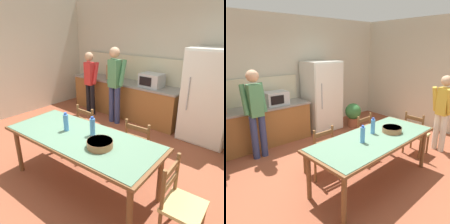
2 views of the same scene
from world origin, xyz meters
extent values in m
plane|color=brown|center=(0.00, 0.00, 0.00)|extent=(8.32, 8.32, 0.00)
cube|color=beige|center=(0.00, 2.66, 1.45)|extent=(6.52, 0.12, 2.90)
cube|color=brown|center=(-1.13, 2.23, 0.42)|extent=(3.02, 0.62, 0.85)
cube|color=gray|center=(-1.13, 2.23, 0.87)|extent=(3.06, 0.66, 0.04)
cube|color=#B7BCC1|center=(-1.81, 2.23, 0.87)|extent=(0.52, 0.38, 0.02)
cube|color=beige|center=(-1.13, 2.54, 1.19)|extent=(3.02, 0.03, 0.60)
cube|color=silver|center=(0.95, 2.20, 0.90)|extent=(0.90, 0.68, 1.81)
cube|color=silver|center=(0.95, 1.85, 0.90)|extent=(0.86, 0.02, 1.74)
cylinder|color=#A5AAB2|center=(0.68, 1.83, 0.99)|extent=(0.02, 0.02, 0.63)
cube|color=#B2B7BC|center=(-0.33, 2.21, 1.04)|extent=(0.50, 0.38, 0.30)
cube|color=black|center=(-0.38, 2.01, 1.04)|extent=(0.30, 0.01, 0.19)
cube|color=tan|center=(-1.51, 2.20, 1.07)|extent=(0.24, 0.16, 0.36)
cylinder|color=brown|center=(-0.87, -0.75, 0.37)|extent=(0.07, 0.07, 0.74)
cylinder|color=brown|center=(1.17, -0.62, 0.37)|extent=(0.07, 0.07, 0.74)
cylinder|color=brown|center=(-0.91, -0.04, 0.37)|extent=(0.07, 0.07, 0.74)
cylinder|color=brown|center=(1.12, 0.09, 0.37)|extent=(0.07, 0.07, 0.74)
cube|color=brown|center=(0.13, -0.33, 0.76)|extent=(2.30, 1.05, 0.04)
cube|color=#567A60|center=(0.13, -0.33, 0.78)|extent=(2.20, 1.01, 0.01)
cylinder|color=#4C8ED6|center=(-0.15, -0.35, 0.91)|extent=(0.07, 0.07, 0.24)
cylinder|color=#2D51B2|center=(-0.15, -0.35, 1.04)|extent=(0.04, 0.04, 0.03)
cylinder|color=#4C8ED6|center=(0.23, -0.21, 0.91)|extent=(0.07, 0.07, 0.24)
cylinder|color=#2D51B2|center=(0.23, -0.21, 1.04)|extent=(0.04, 0.04, 0.03)
cylinder|color=#9E6642|center=(0.52, -0.37, 0.83)|extent=(0.32, 0.32, 0.09)
cylinder|color=#9E6642|center=(0.52, -0.37, 0.87)|extent=(0.31, 0.31, 0.02)
cylinder|color=brown|center=(0.75, 0.67, 0.21)|extent=(0.04, 0.04, 0.41)
cylinder|color=brown|center=(0.39, 0.64, 0.21)|extent=(0.04, 0.04, 0.41)
cylinder|color=brown|center=(0.77, 0.33, 0.21)|extent=(0.04, 0.04, 0.41)
cylinder|color=brown|center=(0.41, 0.30, 0.21)|extent=(0.04, 0.04, 0.41)
cube|color=tan|center=(0.58, 0.49, 0.43)|extent=(0.45, 0.43, 0.04)
cylinder|color=brown|center=(0.77, 0.33, 0.68)|extent=(0.04, 0.04, 0.46)
cylinder|color=brown|center=(0.41, 0.30, 0.68)|extent=(0.04, 0.04, 0.46)
cube|color=brown|center=(0.59, 0.32, 0.81)|extent=(0.36, 0.05, 0.07)
cube|color=brown|center=(0.59, 0.32, 0.66)|extent=(0.36, 0.05, 0.07)
cylinder|color=brown|center=(-0.25, 0.59, 0.21)|extent=(0.04, 0.04, 0.41)
cylinder|color=brown|center=(-0.61, 0.59, 0.21)|extent=(0.04, 0.04, 0.41)
cylinder|color=brown|center=(-0.25, 0.25, 0.21)|extent=(0.04, 0.04, 0.41)
cylinder|color=brown|center=(-0.61, 0.25, 0.21)|extent=(0.04, 0.04, 0.41)
cube|color=tan|center=(-0.43, 0.42, 0.43)|extent=(0.42, 0.40, 0.04)
cylinder|color=brown|center=(-0.25, 0.25, 0.68)|extent=(0.04, 0.04, 0.46)
cylinder|color=brown|center=(-0.61, 0.25, 0.68)|extent=(0.04, 0.04, 0.46)
cube|color=brown|center=(-0.43, 0.25, 0.81)|extent=(0.36, 0.02, 0.07)
cube|color=brown|center=(-0.43, 0.25, 0.66)|extent=(0.36, 0.02, 0.07)
cylinder|color=brown|center=(1.73, -0.05, 0.21)|extent=(0.04, 0.04, 0.41)
cylinder|color=brown|center=(1.39, -0.07, 0.21)|extent=(0.04, 0.04, 0.41)
cube|color=tan|center=(1.58, -0.24, 0.43)|extent=(0.43, 0.45, 0.04)
cylinder|color=brown|center=(1.42, -0.43, 0.68)|extent=(0.04, 0.04, 0.46)
cylinder|color=brown|center=(1.39, -0.07, 0.68)|extent=(0.04, 0.04, 0.46)
cube|color=brown|center=(1.41, -0.25, 0.81)|extent=(0.05, 0.36, 0.07)
cube|color=brown|center=(1.41, -0.25, 0.66)|extent=(0.05, 0.36, 0.07)
cylinder|color=black|center=(-1.89, 1.70, 0.39)|extent=(0.12, 0.12, 0.79)
cylinder|color=black|center=(-1.73, 1.70, 0.39)|extent=(0.12, 0.12, 0.79)
cube|color=red|center=(-1.81, 1.70, 1.07)|extent=(0.22, 0.18, 0.56)
sphere|color=tan|center=(-1.81, 1.70, 1.49)|extent=(0.21, 0.21, 0.21)
cylinder|color=red|center=(-1.96, 1.76, 1.09)|extent=(0.09, 0.21, 0.53)
cylinder|color=red|center=(-1.65, 1.76, 1.09)|extent=(0.09, 0.21, 0.53)
cylinder|color=navy|center=(-1.06, 1.68, 0.44)|extent=(0.13, 0.13, 0.87)
cylinder|color=navy|center=(-0.89, 1.68, 0.44)|extent=(0.13, 0.13, 0.87)
cube|color=#478456|center=(-0.98, 1.68, 1.18)|extent=(0.24, 0.20, 0.62)
sphere|color=tan|center=(-0.98, 1.68, 1.64)|extent=(0.23, 0.23, 0.23)
cylinder|color=#478456|center=(-1.15, 1.75, 1.21)|extent=(0.10, 0.24, 0.59)
cylinder|color=#478456|center=(-0.81, 1.75, 1.21)|extent=(0.10, 0.24, 0.59)
camera|label=1|loc=(2.15, -2.03, 2.15)|focal=35.00mm
camera|label=2|loc=(-2.34, -2.40, 2.15)|focal=35.00mm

